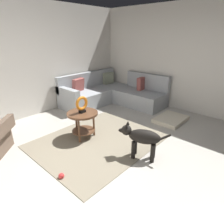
% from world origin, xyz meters
% --- Properties ---
extents(ground_plane, '(6.00, 6.00, 0.10)m').
position_xyz_m(ground_plane, '(0.00, 0.00, -0.05)').
color(ground_plane, '#B7B2A8').
extents(wall_back, '(6.00, 0.12, 2.70)m').
position_xyz_m(wall_back, '(0.00, 2.94, 1.35)').
color(wall_back, silver).
rests_on(wall_back, ground_plane).
extents(wall_right, '(0.12, 6.00, 2.70)m').
position_xyz_m(wall_right, '(2.94, 0.00, 1.35)').
color(wall_right, silver).
rests_on(wall_right, ground_plane).
extents(area_rug, '(2.30, 1.90, 0.01)m').
position_xyz_m(area_rug, '(0.15, 0.70, 0.01)').
color(area_rug, gray).
rests_on(area_rug, ground_plane).
extents(sectional_couch, '(2.20, 2.25, 0.88)m').
position_xyz_m(sectional_couch, '(1.99, 2.01, 0.29)').
color(sectional_couch, '#9EA3A8').
rests_on(sectional_couch, ground_plane).
extents(side_table, '(0.60, 0.60, 0.54)m').
position_xyz_m(side_table, '(0.06, 1.02, 0.42)').
color(side_table, brown).
rests_on(side_table, ground_plane).
extents(torus_sculpture, '(0.28, 0.08, 0.33)m').
position_xyz_m(torus_sculpture, '(0.06, 1.02, 0.71)').
color(torus_sculpture, black).
rests_on(torus_sculpture, side_table).
extents(dog_bed_mat, '(0.80, 0.60, 0.09)m').
position_xyz_m(dog_bed_mat, '(1.98, 0.08, 0.04)').
color(dog_bed_mat, beige).
rests_on(dog_bed_mat, ground_plane).
extents(dog, '(0.42, 0.80, 0.63)m').
position_xyz_m(dog, '(0.26, -0.22, 0.38)').
color(dog, black).
rests_on(dog, ground_plane).
extents(dog_toy_ball, '(0.08, 0.08, 0.08)m').
position_xyz_m(dog_toy_ball, '(-0.93, 0.33, 0.04)').
color(dog_toy_ball, red).
rests_on(dog_toy_ball, ground_plane).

